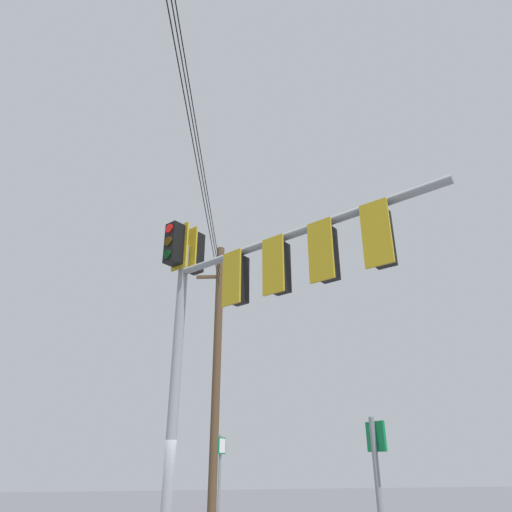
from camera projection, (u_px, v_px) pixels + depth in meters
The scene contains 5 objects.
signal_mast_assembly at pixel (238, 292), 8.34m from camera, with size 4.05×4.69×6.84m.
utility_pole_wooden at pixel (217, 369), 17.79m from camera, with size 1.96×0.61×10.60m.
route_sign_primary at pixel (220, 480), 11.43m from camera, with size 0.24×0.32×2.75m.
route_sign_secondary at pixel (381, 512), 5.25m from camera, with size 0.12×0.36×2.66m.
overhead_wire_span at pixel (188, 98), 10.31m from camera, with size 3.81×19.84×1.61m.
Camera 1 is at (-0.15, 9.59, 2.18)m, focal length 31.99 mm.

